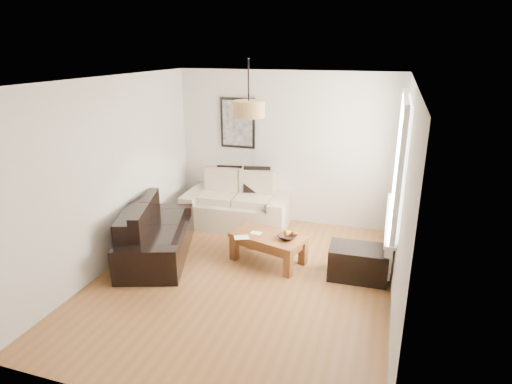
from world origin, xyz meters
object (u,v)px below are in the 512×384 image
(loveseat_cream, at_px, (237,200))
(ottoman, at_px, (358,262))
(sofa_leather, at_px, (157,232))
(coffee_table, at_px, (268,248))

(loveseat_cream, bearing_deg, ottoman, -32.93)
(sofa_leather, bearing_deg, ottoman, -103.53)
(loveseat_cream, height_order, sofa_leather, loveseat_cream)
(sofa_leather, distance_m, ottoman, 2.90)
(sofa_leather, xyz_separation_m, coffee_table, (1.61, 0.33, -0.17))
(loveseat_cream, relative_size, sofa_leather, 1.01)
(ottoman, bearing_deg, loveseat_cream, 150.47)
(coffee_table, bearing_deg, loveseat_cream, 127.78)
(sofa_leather, distance_m, coffee_table, 1.65)
(loveseat_cream, xyz_separation_m, sofa_leather, (-0.71, -1.49, -0.06))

